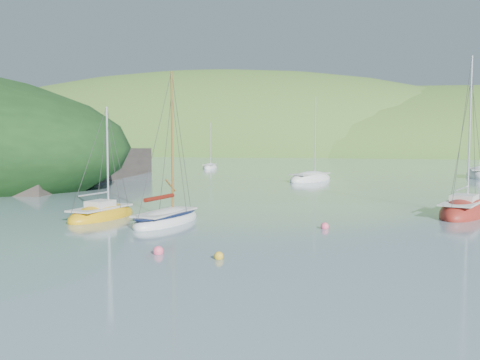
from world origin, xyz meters
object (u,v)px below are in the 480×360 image
(daysailer_white, at_px, (166,219))
(distant_sloop_b, at_px, (480,176))
(sloop_red, at_px, (464,212))
(distant_sloop_c, at_px, (210,168))
(sailboat_yellow, at_px, (102,215))
(distant_sloop_a, at_px, (311,180))

(daysailer_white, relative_size, distant_sloop_b, 0.73)
(sloop_red, distance_m, distant_sloop_c, 56.90)
(sailboat_yellow, height_order, distant_sloop_b, distant_sloop_b)
(daysailer_white, relative_size, distant_sloop_c, 1.15)
(sloop_red, xyz_separation_m, distant_sloop_b, (5.84, 36.86, -0.00))
(distant_sloop_a, distance_m, distant_sloop_b, 23.17)
(daysailer_white, xyz_separation_m, distant_sloop_a, (3.15, 33.04, -0.04))
(distant_sloop_b, relative_size, distant_sloop_c, 1.58)
(sailboat_yellow, bearing_deg, sloop_red, 27.32)
(distant_sloop_c, bearing_deg, sloop_red, -62.41)
(distant_sloop_c, bearing_deg, sailboat_yellow, -86.00)
(distant_sloop_a, relative_size, distant_sloop_b, 0.82)
(distant_sloop_b, bearing_deg, distant_sloop_a, -144.64)
(sailboat_yellow, relative_size, distant_sloop_c, 0.92)
(distant_sloop_b, bearing_deg, distant_sloop_c, 170.72)
(sloop_red, relative_size, distant_sloop_c, 1.35)
(sloop_red, height_order, distant_sloop_c, sloop_red)
(sloop_red, relative_size, distant_sloop_b, 0.85)
(sailboat_yellow, xyz_separation_m, distant_sloop_c, (-12.24, 53.67, -0.02))
(sailboat_yellow, xyz_separation_m, distant_sloop_a, (7.74, 32.49, 0.00))
(sailboat_yellow, bearing_deg, distant_sloop_b, 65.74)
(distant_sloop_b, bearing_deg, sailboat_yellow, -118.07)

